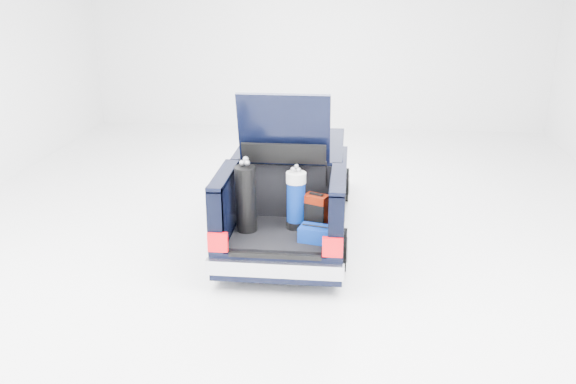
# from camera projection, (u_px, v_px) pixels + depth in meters

# --- Properties ---
(ground) EXTENTS (14.00, 14.00, 0.00)m
(ground) POSITION_uv_depth(u_px,v_px,m) (291.00, 230.00, 10.03)
(ground) COLOR white
(ground) RESTS_ON ground
(car) EXTENTS (1.87, 4.65, 2.47)m
(car) POSITION_uv_depth(u_px,v_px,m) (292.00, 189.00, 9.90)
(car) COLOR black
(car) RESTS_ON ground
(red_suitcase) EXTENTS (0.37, 0.32, 0.53)m
(red_suitcase) POSITION_uv_depth(u_px,v_px,m) (316.00, 212.00, 8.46)
(red_suitcase) COLOR #6A1303
(red_suitcase) RESTS_ON car
(black_golf_bag) EXTENTS (0.33, 0.35, 1.04)m
(black_golf_bag) POSITION_uv_depth(u_px,v_px,m) (246.00, 199.00, 8.34)
(black_golf_bag) COLOR black
(black_golf_bag) RESTS_ON car
(blue_golf_bag) EXTENTS (0.31, 0.31, 0.93)m
(blue_golf_bag) POSITION_uv_depth(u_px,v_px,m) (296.00, 200.00, 8.45)
(blue_golf_bag) COLOR black
(blue_golf_bag) RESTS_ON car
(blue_duffel) EXTENTS (0.48, 0.37, 0.22)m
(blue_duffel) POSITION_uv_depth(u_px,v_px,m) (316.00, 234.00, 8.13)
(blue_duffel) COLOR navy
(blue_duffel) RESTS_ON car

